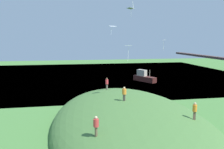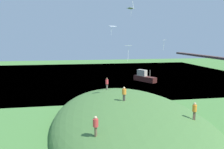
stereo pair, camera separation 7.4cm
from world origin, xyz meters
name	(u,v)px [view 1 (the left image)]	position (x,y,z in m)	size (l,w,h in m)	color
ground_plane	(123,109)	(0.00, 0.00, 0.00)	(160.00, 160.00, 0.00)	#487E3A
lake_water	(97,75)	(-32.58, 0.00, -0.20)	(58.56, 80.00, 0.40)	#4D6D96
grass_hill	(129,127)	(6.66, -0.83, 0.00)	(31.06, 17.31, 6.04)	#487439
bridge_deck_far	(218,58)	(-32.58, 36.79, 4.16)	(52.70, 1.80, 0.70)	brown
boat_on_lake	(144,77)	(-20.54, 9.72, 0.94)	(5.97, 4.21, 2.83)	#451E1A
person_walking_path	(124,92)	(6.54, -1.42, 3.97)	(0.67, 0.67, 1.56)	brown
person_watching_kites	(96,124)	(13.56, -5.31, 3.22)	(0.60, 0.60, 1.63)	brown
person_on_hilltop	(195,109)	(11.65, 4.09, 3.33)	(0.48, 0.48, 1.66)	brown
person_near_shore	(107,82)	(-1.79, -2.02, 3.58)	(0.59, 0.59, 1.73)	#5D534B
kite_0	(128,47)	(3.43, -0.26, 8.85)	(0.71, 0.95, 1.87)	silver
kite_2	(164,41)	(-7.80, 9.03, 9.46)	(0.86, 0.69, 1.78)	white
kite_3	(130,9)	(-8.06, 2.98, 14.81)	(1.41, 1.20, 1.46)	silver
kite_6	(112,27)	(-3.84, -0.86, 11.59)	(0.95, 1.18, 1.42)	silver
mooring_post	(107,101)	(-3.43, -1.69, 0.41)	(0.14, 0.14, 0.82)	brown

